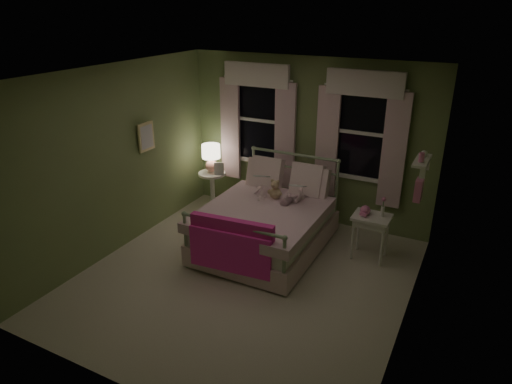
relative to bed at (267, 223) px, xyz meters
The scene contains 18 objects.
room_shell 1.28m from the bed, 83.40° to the right, with size 4.20×4.20×4.20m.
bed is the anchor object (origin of this frame).
pink_throw 1.05m from the bed, 90.00° to the right, with size 1.10×0.24×0.71m.
child_left 0.75m from the bed, 123.60° to the left, with size 0.27×0.18×0.75m, color #F7D1DD.
child_right 0.74m from the bed, 56.40° to the left, with size 0.35×0.27×0.72m, color #F7D1DD.
book_left 0.66m from the bed, 148.52° to the left, with size 0.20×0.27×0.03m, color beige.
book_right 0.63m from the bed, 31.48° to the left, with size 0.20×0.27×0.02m, color beige.
teddy_bear 0.49m from the bed, 90.00° to the left, with size 0.23×0.18×0.30m.
nightstand_left 1.65m from the bed, 150.76° to the left, with size 0.46×0.46×0.65m.
table_lamp 1.74m from the bed, 150.76° to the left, with size 0.31×0.31×0.48m.
book_nightstand 1.55m from the bed, 151.55° to the left, with size 0.16×0.22×0.02m, color beige.
nightstand_right 1.46m from the bed, 14.83° to the left, with size 0.50×0.40×0.64m.
pink_toy 1.39m from the bed, 15.71° to the left, with size 0.14×0.20×0.14m.
bud_vase 1.63m from the bed, 15.47° to the left, with size 0.06×0.06×0.28m.
window_left 1.85m from the bed, 123.12° to the left, with size 1.34×0.13×1.96m.
window_right 1.94m from the bed, 50.28° to the left, with size 1.34×0.13×1.96m.
wall_shelf 2.31m from the bed, ahead, with size 0.15×0.50×0.60m.
framed_picture 2.17m from the bed, behind, with size 0.03×0.32×0.42m.
Camera 1 is at (2.45, -4.41, 3.34)m, focal length 32.00 mm.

